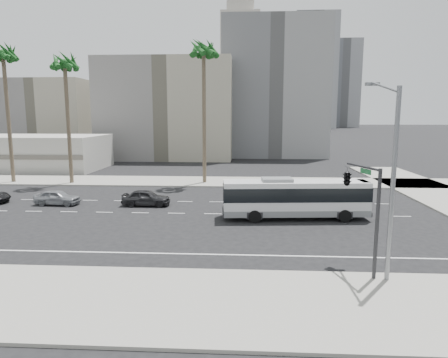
# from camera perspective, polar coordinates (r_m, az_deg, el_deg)

# --- Properties ---
(ground) EXTENTS (700.00, 700.00, 0.00)m
(ground) POSITION_cam_1_polar(r_m,az_deg,el_deg) (32.11, -1.61, -5.07)
(ground) COLOR black
(ground) RESTS_ON ground
(sidewalk_north) EXTENTS (120.00, 7.00, 0.15)m
(sidewalk_north) POSITION_cam_1_polar(r_m,az_deg,el_deg) (47.25, -0.03, -0.39)
(sidewalk_north) COLOR gray
(sidewalk_north) RESTS_ON ground
(sidewalk_south) EXTENTS (120.00, 7.00, 0.15)m
(sidewalk_south) POSITION_cam_1_polar(r_m,az_deg,el_deg) (17.57, -6.05, -17.23)
(sidewalk_south) COLOR gray
(sidewalk_south) RESTS_ON ground
(commercial_low) EXTENTS (22.00, 12.16, 5.00)m
(commercial_low) POSITION_cam_1_polar(r_m,az_deg,el_deg) (65.92, -26.53, 3.47)
(commercial_low) COLOR #ACAAA1
(commercial_low) RESTS_ON ground
(midrise_beige_west) EXTENTS (24.00, 18.00, 18.00)m
(midrise_beige_west) POSITION_cam_1_polar(r_m,az_deg,el_deg) (77.44, -7.80, 9.85)
(midrise_beige_west) COLOR gray
(midrise_beige_west) RESTS_ON ground
(midrise_gray_center) EXTENTS (20.00, 20.00, 26.00)m
(midrise_gray_center) POSITION_cam_1_polar(r_m,az_deg,el_deg) (83.36, 7.07, 12.56)
(midrise_gray_center) COLOR slate
(midrise_gray_center) RESTS_ON ground
(midrise_beige_far) EXTENTS (18.00, 16.00, 15.00)m
(midrise_beige_far) POSITION_cam_1_polar(r_m,az_deg,el_deg) (90.65, -23.67, 8.11)
(midrise_beige_far) COLOR gray
(midrise_beige_far) RESTS_ON ground
(civic_tower) EXTENTS (42.00, 42.00, 129.00)m
(civic_tower) POSITION_cam_1_polar(r_m,az_deg,el_deg) (282.77, 2.34, 15.36)
(civic_tower) COLOR beige
(civic_tower) RESTS_ON ground
(highrise_right) EXTENTS (26.00, 26.00, 70.00)m
(highrise_right) POSITION_cam_1_polar(r_m,az_deg,el_deg) (265.83, 12.80, 14.72)
(highrise_right) COLOR slate
(highrise_right) RESTS_ON ground
(highrise_far) EXTENTS (22.00, 22.00, 60.00)m
(highrise_far) POSITION_cam_1_polar(r_m,az_deg,el_deg) (299.54, 16.64, 12.95)
(highrise_far) COLOR slate
(highrise_far) RESTS_ON ground
(city_bus) EXTENTS (11.24, 3.36, 3.18)m
(city_bus) POSITION_cam_1_polar(r_m,az_deg,el_deg) (30.82, 10.26, -2.63)
(city_bus) COLOR silver
(city_bus) RESTS_ON ground
(car_a) EXTENTS (1.75, 4.25, 1.44)m
(car_a) POSITION_cam_1_polar(r_m,az_deg,el_deg) (35.54, -11.19, -2.66)
(car_a) COLOR #242426
(car_a) RESTS_ON ground
(car_b) EXTENTS (1.86, 4.08, 1.36)m
(car_b) POSITION_cam_1_polar(r_m,az_deg,el_deg) (38.24, -22.98, -2.46)
(car_b) COLOR gray
(car_b) RESTS_ON ground
(streetlight_corner) EXTENTS (0.78, 4.54, 9.67)m
(streetlight_corner) POSITION_cam_1_polar(r_m,az_deg,el_deg) (20.07, 22.90, 1.52)
(streetlight_corner) COLOR slate
(streetlight_corner) RESTS_ON ground
(traffic_signal) EXTENTS (2.54, 3.48, 5.47)m
(traffic_signal) POSITION_cam_1_polar(r_m,az_deg,el_deg) (21.77, 17.79, -0.03)
(traffic_signal) COLOR #262628
(traffic_signal) RESTS_ON ground
(palm_near) EXTENTS (4.84, 4.84, 16.29)m
(palm_near) POSITION_cam_1_polar(r_m,az_deg,el_deg) (46.43, -2.97, 17.63)
(palm_near) COLOR brown
(palm_near) RESTS_ON ground
(palm_mid) EXTENTS (4.79, 4.79, 14.82)m
(palm_mid) POSITION_cam_1_polar(r_m,az_deg,el_deg) (49.25, -22.05, 14.83)
(palm_mid) COLOR brown
(palm_mid) RESTS_ON ground
(palm_far) EXTENTS (4.63, 4.63, 15.92)m
(palm_far) POSITION_cam_1_polar(r_m,az_deg,el_deg) (53.04, -29.32, 15.12)
(palm_far) COLOR brown
(palm_far) RESTS_ON ground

